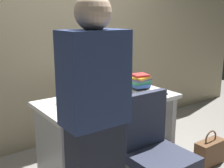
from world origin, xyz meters
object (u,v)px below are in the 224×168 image
object	(u,v)px
desk	(109,120)
handbag	(210,152)
book_stack	(141,81)
mouse	(132,94)
office_chair	(156,160)
keyboard	(109,100)
cup_near_keyboard	(69,105)
person_at_desk	(95,125)
monitor	(100,70)
cup_by_monitor	(62,98)
cell_phone	(162,93)

from	to	relation	value
desk	handbag	size ratio (longest dim) A/B	3.64
book_stack	mouse	bearing A→B (deg)	-150.95
office_chair	book_stack	size ratio (longest dim) A/B	4.22
desk	book_stack	xyz separation A→B (m)	(0.47, 0.08, 0.31)
keyboard	cup_near_keyboard	xyz separation A→B (m)	(-0.44, -0.04, 0.04)
desk	handbag	bearing A→B (deg)	-34.81
office_chair	cup_near_keyboard	distance (m)	0.84
person_at_desk	monitor	xyz separation A→B (m)	(0.63, 0.89, 0.14)
person_at_desk	desk	bearing A→B (deg)	49.57
desk	office_chair	distance (m)	0.77
handbag	desk	bearing A→B (deg)	145.19
monitor	cup_by_monitor	bearing A→B (deg)	-177.08
keyboard	cup_near_keyboard	bearing A→B (deg)	-175.95
keyboard	cell_phone	size ratio (longest dim) A/B	2.99
office_chair	cup_by_monitor	distance (m)	1.01
cell_phone	person_at_desk	bearing A→B (deg)	-138.82
keyboard	cup_by_monitor	world-z (taller)	cup_by_monitor
cup_near_keyboard	office_chair	bearing A→B (deg)	-58.62
monitor	cup_near_keyboard	world-z (taller)	monitor
cup_near_keyboard	cell_phone	bearing A→B (deg)	-3.26
book_stack	handbag	bearing A→B (deg)	-60.50
monitor	cell_phone	size ratio (longest dim) A/B	3.75
office_chair	keyboard	world-z (taller)	office_chair
person_at_desk	cup_near_keyboard	distance (m)	0.64
keyboard	handbag	size ratio (longest dim) A/B	1.14
cup_near_keyboard	book_stack	bearing A→B (deg)	11.26
monitor	book_stack	world-z (taller)	monitor
cup_near_keyboard	cup_by_monitor	xyz separation A→B (m)	(0.05, 0.24, -0.00)
book_stack	cell_phone	size ratio (longest dim) A/B	1.55
book_stack	handbag	distance (m)	1.02
person_at_desk	cell_phone	world-z (taller)	person_at_desk
cell_phone	handbag	xyz separation A→B (m)	(0.30, -0.42, -0.59)
monitor	cup_near_keyboard	xyz separation A→B (m)	(-0.49, -0.26, -0.21)
monitor	cell_phone	bearing A→B (deg)	-30.04
mouse	cup_by_monitor	distance (m)	0.70
keyboard	cup_near_keyboard	world-z (taller)	cup_near_keyboard
desk	person_at_desk	world-z (taller)	person_at_desk
book_stack	cell_phone	distance (m)	0.28
mouse	office_chair	bearing A→B (deg)	-115.61
desk	keyboard	xyz separation A→B (m)	(-0.06, -0.08, 0.24)
desk	cup_near_keyboard	xyz separation A→B (m)	(-0.49, -0.12, 0.28)
cup_near_keyboard	handbag	bearing A→B (deg)	-19.46
desk	cell_phone	world-z (taller)	cell_phone
desk	monitor	xyz separation A→B (m)	(-0.01, 0.14, 0.48)
office_chair	cup_by_monitor	size ratio (longest dim) A/B	9.41
person_at_desk	book_stack	size ratio (longest dim) A/B	7.36
keyboard	mouse	size ratio (longest dim) A/B	4.30
mouse	book_stack	distance (m)	0.27
handbag	monitor	bearing A→B (deg)	139.33
cell_phone	keyboard	bearing A→B (deg)	-173.65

